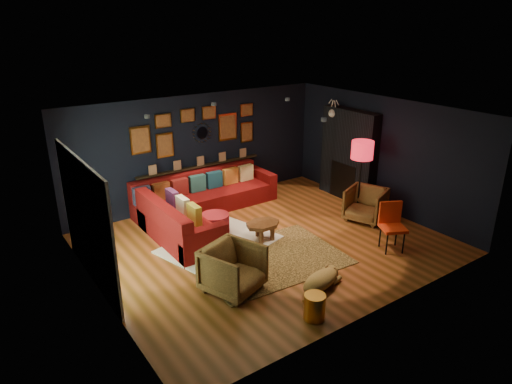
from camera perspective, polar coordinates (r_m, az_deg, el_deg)
floor at (r=9.14m, az=1.39°, el=-6.45°), size 6.50×6.50×0.00m
room_walls at (r=8.52m, az=1.49°, el=3.10°), size 6.50×6.50×6.50m
sectional at (r=10.11m, az=-7.51°, el=-1.83°), size 3.41×2.69×0.86m
ledge at (r=10.89m, az=-6.95°, el=3.24°), size 3.20×0.12×0.04m
gallery_wall at (r=10.69m, az=-7.31°, el=7.82°), size 3.15×0.04×1.02m
sunburst_mirror at (r=10.77m, az=-6.76°, el=7.35°), size 0.47×0.16×0.47m
fireplace at (r=11.31m, az=11.45°, el=4.18°), size 0.31×1.60×2.20m
deer_head at (r=11.44m, az=10.17°, el=9.78°), size 0.50×0.28×0.45m
sliding_door at (r=7.93m, az=-20.39°, el=-3.49°), size 0.06×2.80×2.20m
ceiling_spots at (r=8.92m, az=-1.55°, el=10.32°), size 3.30×2.50×0.06m
shag_rug at (r=9.10m, az=-4.54°, el=-6.52°), size 2.49×2.08×0.03m
leopard_rug at (r=8.57m, az=1.74°, el=-8.39°), size 2.79×2.08×0.02m
coffee_table at (r=9.11m, az=0.88°, el=-4.26°), size 0.75×0.57×0.37m
pouf at (r=9.51m, az=-5.12°, el=-3.88°), size 0.59×0.59×0.39m
armchair_left at (r=7.47m, az=-2.90°, el=-9.35°), size 1.07×1.04×0.87m
armchair_right at (r=10.29m, az=13.55°, el=-1.33°), size 0.98×1.01×0.81m
gold_stool at (r=7.01m, az=7.32°, el=-14.04°), size 0.32×0.32×0.40m
orange_chair at (r=9.11m, az=16.60°, el=-3.62°), size 0.59×0.59×0.93m
floor_lamp at (r=10.15m, az=13.13°, el=4.75°), size 0.48×0.48×1.74m
dog at (r=7.71m, az=8.08°, el=-10.57°), size 1.27×0.85×0.37m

